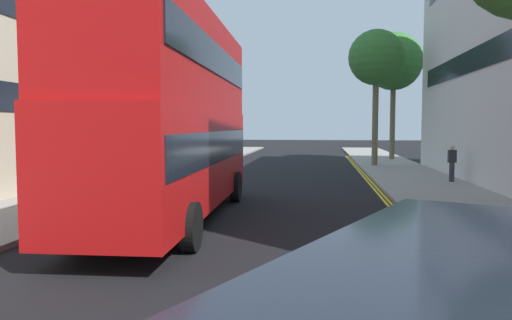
% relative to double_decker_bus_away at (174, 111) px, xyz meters
% --- Properties ---
extents(sidewalk_right, '(4.00, 80.00, 0.14)m').
position_rel_double_decker_bus_away_xyz_m(sidewalk_right, '(8.49, 3.43, -2.96)').
color(sidewalk_right, gray).
rests_on(sidewalk_right, ground).
extents(sidewalk_left, '(4.00, 80.00, 0.14)m').
position_rel_double_decker_bus_away_xyz_m(sidewalk_left, '(-4.51, 3.43, -2.96)').
color(sidewalk_left, gray).
rests_on(sidewalk_left, ground).
extents(kerb_line_outer, '(0.10, 56.00, 0.01)m').
position_rel_double_decker_bus_away_xyz_m(kerb_line_outer, '(6.39, 1.43, -3.03)').
color(kerb_line_outer, yellow).
rests_on(kerb_line_outer, ground).
extents(kerb_line_inner, '(0.10, 56.00, 0.01)m').
position_rel_double_decker_bus_away_xyz_m(kerb_line_inner, '(6.23, 1.43, -3.03)').
color(kerb_line_inner, yellow).
rests_on(kerb_line_inner, ground).
extents(double_decker_bus_away, '(3.05, 10.88, 5.64)m').
position_rel_double_decker_bus_away_xyz_m(double_decker_bus_away, '(0.00, 0.00, 0.00)').
color(double_decker_bus_away, '#B20F0F').
rests_on(double_decker_bus_away, ground).
extents(pedestrian_far, '(0.34, 0.22, 1.62)m').
position_rel_double_decker_bus_away_xyz_m(pedestrian_far, '(9.80, 9.40, -2.04)').
color(pedestrian_far, '#2D2D38').
rests_on(pedestrian_far, sidewalk_right).
extents(street_tree_near, '(3.44, 3.44, 8.43)m').
position_rel_double_decker_bus_away_xyz_m(street_tree_near, '(7.42, 18.23, 3.75)').
color(street_tree_near, '#6B6047').
rests_on(street_tree_near, sidewalk_right).
extents(street_tree_far, '(4.24, 4.24, 9.34)m').
position_rel_double_decker_bus_away_xyz_m(street_tree_far, '(9.34, 24.26, 4.28)').
color(street_tree_far, '#6B6047').
rests_on(street_tree_far, sidewalk_right).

